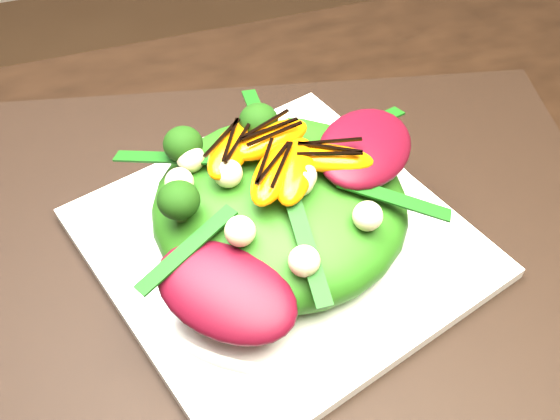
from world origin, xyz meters
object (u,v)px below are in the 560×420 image
object	(u,v)px
placemat	(280,248)
orange_segment	(263,151)
plate_base	(280,242)
salad_bowl	(280,231)
lettuce_mound	(280,206)

from	to	relation	value
placemat	orange_segment	world-z (taller)	orange_segment
placemat	plate_base	bearing A→B (deg)	0.00
salad_bowl	orange_segment	xyz separation A→B (m)	(-0.01, 0.02, 0.07)
placemat	plate_base	distance (m)	0.01
placemat	salad_bowl	xyz separation A→B (m)	(-0.00, 0.00, 0.02)
plate_base	salad_bowl	distance (m)	0.01
salad_bowl	orange_segment	world-z (taller)	orange_segment
plate_base	orange_segment	distance (m)	0.08
plate_base	salad_bowl	world-z (taller)	salad_bowl
placemat	lettuce_mound	bearing A→B (deg)	180.00
plate_base	orange_segment	xyz separation A→B (m)	(-0.01, 0.02, 0.08)
placemat	lettuce_mound	world-z (taller)	lettuce_mound
placemat	salad_bowl	size ratio (longest dim) A/B	2.31
salad_bowl	lettuce_mound	distance (m)	0.03
salad_bowl	lettuce_mound	world-z (taller)	lettuce_mound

